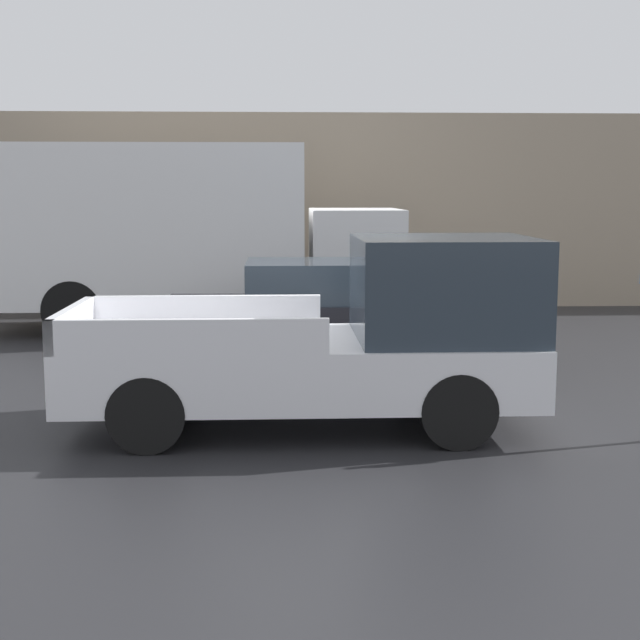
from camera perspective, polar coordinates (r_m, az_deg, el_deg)
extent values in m
plane|color=#232326|center=(10.89, -0.13, -5.59)|extent=(60.00, 60.00, 0.00)
cube|color=gray|center=(19.81, -1.31, 6.96)|extent=(28.00, 0.15, 4.28)
cube|color=silver|center=(9.87, -1.21, -3.00)|extent=(5.08, 2.06, 0.65)
cube|color=#28333D|center=(9.90, 7.94, 2.09)|extent=(1.93, 1.94, 1.10)
cube|color=silver|center=(10.79, -7.43, 0.62)|extent=(2.80, 0.10, 0.36)
cube|color=silver|center=(8.86, -8.47, -1.09)|extent=(2.80, 0.10, 0.36)
cube|color=silver|center=(10.04, -15.58, -0.20)|extent=(0.10, 2.06, 0.36)
cylinder|color=black|center=(10.98, 6.94, -3.43)|extent=(0.79, 0.26, 0.79)
cylinder|color=black|center=(9.22, 8.83, -5.74)|extent=(0.79, 0.26, 0.79)
cylinder|color=black|center=(10.91, -9.65, -3.56)|extent=(0.79, 0.26, 0.79)
cylinder|color=black|center=(9.14, -11.03, -5.92)|extent=(0.79, 0.26, 0.79)
cube|color=black|center=(13.21, 0.38, -0.26)|extent=(4.76, 1.82, 0.72)
cube|color=#28333D|center=(13.14, 1.01, 2.54)|extent=(2.62, 1.60, 0.58)
cylinder|color=black|center=(14.21, 6.16, -0.96)|extent=(0.67, 0.22, 0.67)
cylinder|color=black|center=(12.64, 7.28, -2.15)|extent=(0.67, 0.22, 0.67)
cylinder|color=black|center=(14.07, -5.81, -1.06)|extent=(0.67, 0.22, 0.67)
cylinder|color=black|center=(12.47, -6.22, -2.27)|extent=(0.67, 0.22, 0.67)
cube|color=white|center=(16.87, 2.27, 4.12)|extent=(1.68, 2.30, 1.76)
cube|color=white|center=(16.95, -11.02, 5.97)|extent=(5.80, 2.43, 2.93)
cylinder|color=black|center=(18.00, 0.99, 1.65)|extent=(1.05, 0.30, 1.05)
cylinder|color=black|center=(15.86, 1.48, 0.74)|extent=(1.05, 0.30, 1.05)
cylinder|color=black|center=(18.32, -14.07, 1.52)|extent=(1.05, 0.30, 1.05)
cylinder|color=black|center=(16.23, -15.56, 0.61)|extent=(1.05, 0.30, 1.05)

